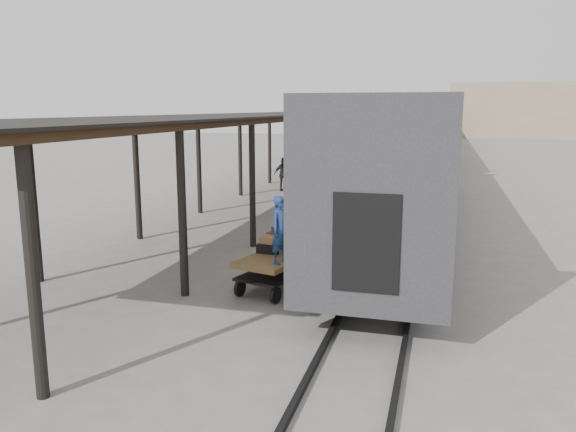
% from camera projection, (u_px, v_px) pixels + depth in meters
% --- Properties ---
extents(ground, '(160.00, 160.00, 0.00)m').
position_uv_depth(ground, '(264.00, 276.00, 14.97)').
color(ground, slate).
rests_on(ground, ground).
extents(train, '(3.45, 76.01, 4.01)m').
position_uv_depth(train, '(429.00, 129.00, 45.60)').
color(train, silver).
rests_on(train, ground).
extents(canopy, '(4.90, 64.30, 4.15)m').
position_uv_depth(canopy, '(325.00, 114.00, 37.81)').
color(canopy, '#422B19').
rests_on(canopy, ground).
extents(rails, '(1.54, 150.00, 0.12)m').
position_uv_depth(rails, '(427.00, 161.00, 46.29)').
color(rails, black).
rests_on(rails, ground).
extents(building_far, '(18.00, 10.00, 8.00)m').
position_uv_depth(building_far, '(511.00, 110.00, 84.35)').
color(building_far, tan).
rests_on(building_far, ground).
extents(building_left, '(12.00, 8.00, 6.00)m').
position_uv_depth(building_left, '(357.00, 116.00, 94.61)').
color(building_left, tan).
rests_on(building_left, ground).
extents(baggage_cart, '(1.83, 2.64, 0.86)m').
position_uv_depth(baggage_cart, '(279.00, 263.00, 13.79)').
color(baggage_cart, brown).
rests_on(baggage_cart, ground).
extents(suitcase_stack, '(1.38, 1.05, 0.59)m').
position_uv_depth(suitcase_stack, '(283.00, 243.00, 14.08)').
color(suitcase_stack, '#38383A').
rests_on(suitcase_stack, baggage_cart).
extents(luggage_tug, '(1.25, 1.61, 1.25)m').
position_uv_depth(luggage_tug, '(297.00, 178.00, 31.21)').
color(luggage_tug, maroon).
rests_on(luggage_tug, ground).
extents(porter, '(0.58, 0.68, 1.58)m').
position_uv_depth(porter, '(281.00, 230.00, 12.92)').
color(porter, navy).
rests_on(porter, baggage_cart).
extents(pedestrian, '(1.10, 0.56, 1.80)m').
position_uv_depth(pedestrian, '(284.00, 174.00, 30.03)').
color(pedestrian, black).
rests_on(pedestrian, ground).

